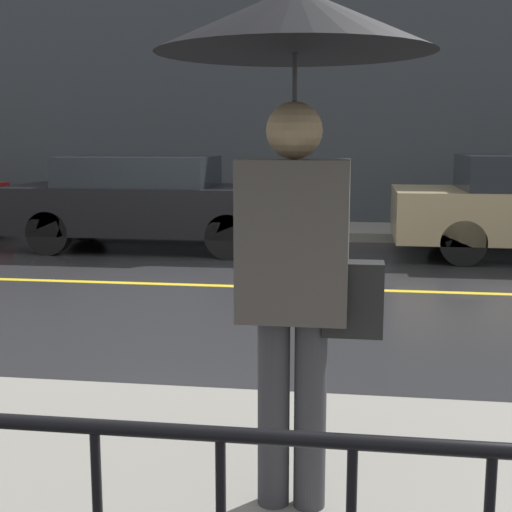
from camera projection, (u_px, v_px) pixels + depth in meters
name	position (u px, v px, depth m)	size (l,w,h in m)	color
ground_plane	(178.00, 285.00, 8.26)	(80.00, 80.00, 0.00)	#262628
sidewalk_far	(242.00, 229.00, 12.67)	(28.00, 1.60, 0.15)	gray
lane_marking	(178.00, 284.00, 8.26)	(25.20, 0.12, 0.01)	gold
building_storefront	(250.00, 57.00, 13.10)	(28.00, 0.30, 6.29)	#383D42
pedestrian	(296.00, 101.00, 2.75)	(1.08, 1.08, 2.10)	#333338
car_black	(149.00, 201.00, 10.82)	(4.27, 1.71, 1.41)	black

